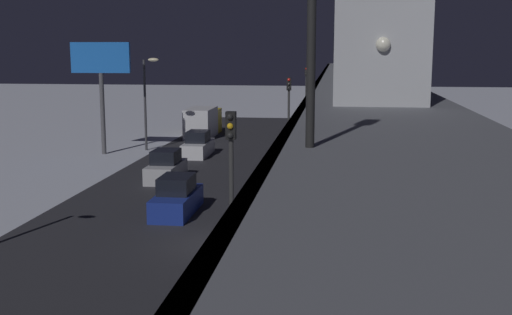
{
  "coord_description": "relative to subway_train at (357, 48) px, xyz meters",
  "views": [
    {
      "loc": [
        -5.05,
        26.31,
        8.41
      ],
      "look_at": [
        0.37,
        -16.34,
        1.06
      ],
      "focal_mm": 44.85,
      "sensor_mm": 36.0,
      "label": 1
    }
  ],
  "objects": [
    {
      "name": "ground_plane",
      "position": [
        6.37,
        20.89,
        -8.44
      ],
      "size": [
        240.0,
        240.0,
        0.0
      ],
      "primitive_type": "plane",
      "color": "silver"
    },
    {
      "name": "commercial_billboard",
      "position": [
        19.93,
        -1.8,
        -1.61
      ],
      "size": [
        4.8,
        0.36,
        8.9
      ],
      "color": "#4C4C51",
      "rests_on": "ground_plane"
    },
    {
      "name": "traffic_light_near",
      "position": [
        4.72,
        26.93,
        -4.24
      ],
      "size": [
        0.32,
        0.44,
        6.4
      ],
      "color": "#2D2D2D",
      "rests_on": "ground_plane"
    },
    {
      "name": "elevated_railway",
      "position": [
        0.09,
        20.89,
        -2.7
      ],
      "size": [
        5.0,
        102.88,
        6.66
      ],
      "color": "slate",
      "rests_on": "ground_plane"
    },
    {
      "name": "street_lamp_far",
      "position": [
        16.89,
        -4.11,
        -3.63
      ],
      "size": [
        1.35,
        0.44,
        7.65
      ],
      "color": "#38383D",
      "rests_on": "ground_plane"
    },
    {
      "name": "sedan_silver_2",
      "position": [
        12.22,
        7.67,
        -7.64
      ],
      "size": [
        1.8,
        4.39,
        1.97
      ],
      "color": "#B2B2B7",
      "rests_on": "ground_plane"
    },
    {
      "name": "traffic_light_distant",
      "position": [
        4.72,
        -47.63,
        -4.24
      ],
      "size": [
        0.32,
        0.44,
        6.4
      ],
      "color": "#2D2D2D",
      "rests_on": "ground_plane"
    },
    {
      "name": "traffic_light_far",
      "position": [
        4.72,
        -22.78,
        -4.24
      ],
      "size": [
        0.32,
        0.44,
        6.4
      ],
      "color": "#2D2D2D",
      "rests_on": "ground_plane"
    },
    {
      "name": "avenue_asphalt",
      "position": [
        10.82,
        20.89,
        -8.44
      ],
      "size": [
        11.0,
        102.88,
        0.01
      ],
      "primitive_type": "cube",
      "color": "#28282D",
      "rests_on": "ground_plane"
    },
    {
      "name": "sedan_blue",
      "position": [
        9.42,
        15.9,
        -7.64
      ],
      "size": [
        1.8,
        4.71,
        1.97
      ],
      "rotation": [
        0.0,
        0.0,
        3.14
      ],
      "color": "navy",
      "rests_on": "ground_plane"
    },
    {
      "name": "traffic_light_mid",
      "position": [
        4.72,
        2.07,
        -4.24
      ],
      "size": [
        0.32,
        0.44,
        6.4
      ],
      "color": "#2D2D2D",
      "rests_on": "ground_plane"
    },
    {
      "name": "sedan_white",
      "position": [
        12.22,
        -1.98,
        -7.64
      ],
      "size": [
        1.8,
        4.8,
        1.97
      ],
      "color": "silver",
      "rests_on": "ground_plane"
    },
    {
      "name": "box_truck",
      "position": [
        14.22,
        -13.37,
        -7.09
      ],
      "size": [
        2.4,
        7.4,
        2.8
      ],
      "color": "gold",
      "rests_on": "ground_plane"
    },
    {
      "name": "subway_train",
      "position": [
        0.0,
        0.0,
        0.0
      ],
      "size": [
        2.94,
        55.47,
        3.4
      ],
      "color": "#B7BABF",
      "rests_on": "elevated_railway"
    }
  ]
}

